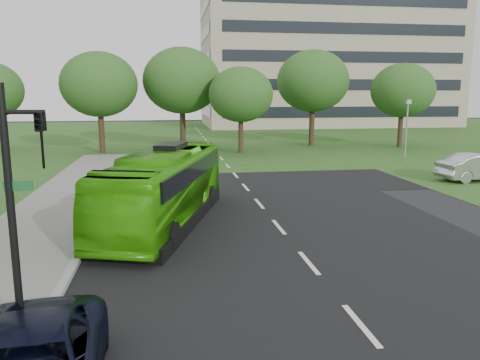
{
  "coord_description": "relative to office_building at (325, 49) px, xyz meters",
  "views": [
    {
      "loc": [
        -4.18,
        -15.25,
        5.15
      ],
      "look_at": [
        -1.26,
        3.78,
        1.6
      ],
      "focal_mm": 35.0,
      "sensor_mm": 36.0,
      "label": 1
    }
  ],
  "objects": [
    {
      "name": "tree_park_e",
      "position": [
        -3.72,
        -34.31,
        -7.01
      ],
      "size": [
        6.06,
        6.06,
        8.08
      ],
      "color": "black",
      "rests_on": "ground"
    },
    {
      "name": "office_building",
      "position": [
        0.0,
        0.0,
        0.0
      ],
      "size": [
        40.1,
        20.1,
        25.0
      ],
      "color": "tan",
      "rests_on": "ground"
    },
    {
      "name": "tree_park_d",
      "position": [
        -11.84,
        -31.58,
        -6.1
      ],
      "size": [
        7.15,
        7.15,
        9.45
      ],
      "color": "black",
      "rests_on": "ground"
    },
    {
      "name": "ground",
      "position": [
        -21.96,
        -61.96,
        -12.5
      ],
      "size": [
        160.0,
        160.0,
        0.0
      ],
      "primitive_type": "plane",
      "color": "black",
      "rests_on": "ground"
    },
    {
      "name": "tree_park_a",
      "position": [
        -31.96,
        -34.64,
        -6.56
      ],
      "size": [
        6.59,
        6.59,
        8.76
      ],
      "color": "black",
      "rests_on": "ground"
    },
    {
      "name": "street_surfaces",
      "position": [
        -22.34,
        -39.21,
        -12.47
      ],
      "size": [
        120.0,
        120.0,
        0.15
      ],
      "color": "black",
      "rests_on": "ground"
    },
    {
      "name": "sedan",
      "position": [
        -7.76,
        -51.96,
        -11.68
      ],
      "size": [
        5.15,
        2.25,
        1.65
      ],
      "primitive_type": "imported",
      "rotation": [
        0.0,
        0.0,
        1.67
      ],
      "color": "#B8B9BD",
      "rests_on": "ground"
    },
    {
      "name": "tree_park_c",
      "position": [
        -19.81,
        -36.35,
        -7.41
      ],
      "size": [
        5.65,
        5.65,
        7.5
      ],
      "color": "black",
      "rests_on": "ground"
    },
    {
      "name": "tree_park_b",
      "position": [
        -24.78,
        -32.52,
        -6.14
      ],
      "size": [
        7.19,
        7.19,
        9.43
      ],
      "color": "black",
      "rests_on": "ground"
    },
    {
      "name": "bus",
      "position": [
        -26.34,
        -58.66,
        -11.04
      ],
      "size": [
        5.38,
        10.75,
        2.92
      ],
      "primitive_type": "imported",
      "rotation": [
        0.0,
        0.0,
        -0.29
      ],
      "color": "#3BAB0C",
      "rests_on": "ground"
    },
    {
      "name": "traffic_light",
      "position": [
        -28.99,
        -67.96,
        -9.35
      ],
      "size": [
        0.86,
        0.25,
        5.36
      ],
      "rotation": [
        0.0,
        0.0,
        -0.27
      ],
      "color": "black",
      "rests_on": "ground"
    },
    {
      "name": "camera_pole",
      "position": [
        -7.18,
        -41.96,
        -9.46
      ],
      "size": [
        0.46,
        0.42,
        4.7
      ],
      "rotation": [
        0.0,
        0.0,
        0.25
      ],
      "color": "gray",
      "rests_on": "ground"
    }
  ]
}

